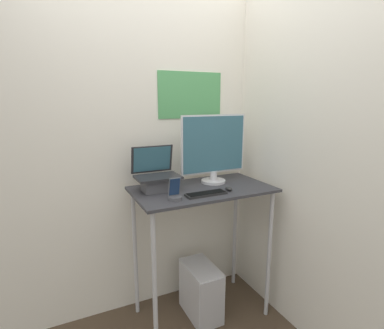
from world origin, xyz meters
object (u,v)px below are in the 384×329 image
(laptop, at_px, (157,178))
(monitor, at_px, (214,150))
(keyboard, at_px, (206,194))
(cell_phone, at_px, (175,194))
(computer_tower, at_px, (201,291))
(mouse, at_px, (229,189))

(laptop, height_order, monitor, monitor)
(keyboard, height_order, cell_phone, cell_phone)
(computer_tower, bearing_deg, cell_phone, -151.17)
(keyboard, relative_size, computer_tower, 0.69)
(monitor, xyz_separation_m, computer_tower, (-0.16, -0.11, -1.07))
(monitor, distance_m, cell_phone, 0.54)
(monitor, xyz_separation_m, mouse, (-0.01, -0.24, -0.24))
(cell_phone, distance_m, computer_tower, 0.91)
(monitor, distance_m, computer_tower, 1.09)
(mouse, height_order, cell_phone, cell_phone)
(keyboard, xyz_separation_m, mouse, (0.19, 0.02, 0.01))
(monitor, bearing_deg, computer_tower, -144.81)
(laptop, bearing_deg, mouse, -27.56)
(keyboard, distance_m, cell_phone, 0.23)
(laptop, distance_m, keyboard, 0.36)
(laptop, xyz_separation_m, cell_phone, (0.03, -0.25, -0.05))
(cell_phone, bearing_deg, monitor, 31.29)
(mouse, bearing_deg, laptop, 152.44)
(keyboard, bearing_deg, cell_phone, -178.85)
(monitor, height_order, mouse, monitor)
(laptop, distance_m, cell_phone, 0.26)
(laptop, distance_m, monitor, 0.48)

